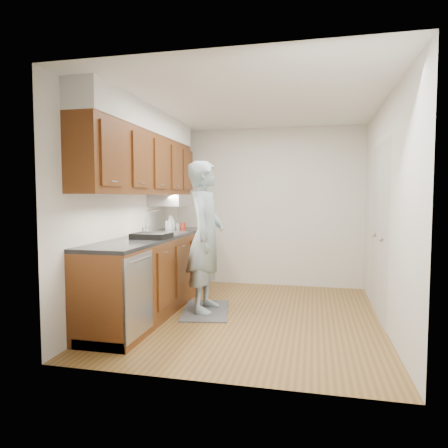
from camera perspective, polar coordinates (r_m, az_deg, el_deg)
name	(u,v)px	position (r m, az deg, el deg)	size (l,w,h in m)	color
floor	(249,316)	(4.89, 3.60, -12.98)	(3.50, 3.50, 0.00)	olive
ceiling	(250,103)	(4.80, 3.74, 16.89)	(3.50, 3.50, 0.00)	white
wall_left	(131,210)	(5.14, -13.09, 1.91)	(0.02, 3.50, 2.50)	silver
wall_right	(386,213)	(4.69, 22.09, 1.53)	(0.02, 3.50, 2.50)	silver
wall_back	(267,207)	(6.42, 6.13, 2.38)	(3.00, 0.02, 2.50)	silver
counter	(154,271)	(5.10, -9.91, -6.68)	(0.64, 2.80, 1.30)	brown
upper_cabinets	(145,154)	(5.13, -11.28, 9.75)	(0.47, 2.80, 1.21)	brown
closet_door	(379,231)	(5.00, 21.33, -0.90)	(0.02, 1.22, 2.05)	silver
floor_mat	(206,310)	(5.08, -2.61, -12.24)	(0.55, 0.93, 0.02)	slate
person	(206,226)	(4.89, -2.64, -0.34)	(0.73, 0.49, 2.08)	#8CA3AB
soap_bottle_a	(171,222)	(5.70, -7.54, 0.29)	(0.10, 0.10, 0.25)	silver
soap_bottle_b	(170,223)	(5.66, -7.71, 0.10)	(0.10, 0.10, 0.21)	silver
soda_can	(183,227)	(5.60, -5.86, -0.43)	(0.06, 0.06, 0.12)	red
steel_can	(178,227)	(5.59, -6.57, -0.46)	(0.06, 0.06, 0.11)	#A5A5AA
dish_rack	(152,236)	(4.68, -10.30, -1.66)	(0.40, 0.34, 0.06)	black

